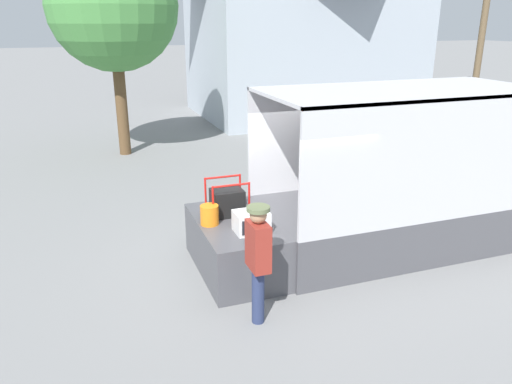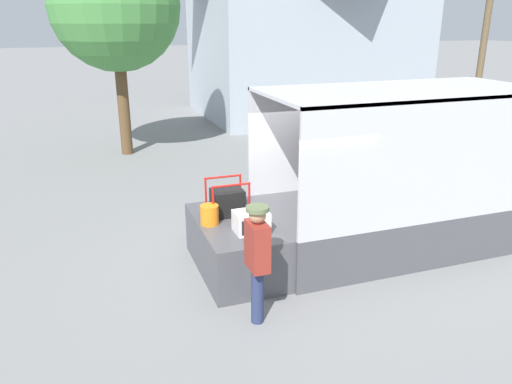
{
  "view_description": "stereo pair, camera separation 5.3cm",
  "coord_description": "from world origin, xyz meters",
  "px_view_note": "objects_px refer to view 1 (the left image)",
  "views": [
    {
      "loc": [
        -2.96,
        -7.45,
        4.12
      ],
      "look_at": [
        -0.33,
        -0.2,
        1.45
      ],
      "focal_mm": 35.0,
      "sensor_mm": 36.0,
      "label": 1
    },
    {
      "loc": [
        -2.91,
        -7.47,
        4.12
      ],
      "look_at": [
        -0.33,
        -0.2,
        1.45
      ],
      "focal_mm": 35.0,
      "sensor_mm": 36.0,
      "label": 2
    }
  ],
  "objects_px": {
    "worker_person": "(258,253)",
    "utility_pole": "(483,24)",
    "box_truck": "(462,187)",
    "orange_bucket": "(210,215)",
    "microwave": "(251,222)",
    "street_tree": "(113,6)",
    "portable_generator": "(228,202)"
  },
  "relations": [
    {
      "from": "box_truck",
      "to": "worker_person",
      "type": "distance_m",
      "value": 5.2
    },
    {
      "from": "orange_bucket",
      "to": "street_tree",
      "type": "distance_m",
      "value": 9.41
    },
    {
      "from": "portable_generator",
      "to": "orange_bucket",
      "type": "xyz_separation_m",
      "value": [
        -0.42,
        -0.32,
        -0.07
      ]
    },
    {
      "from": "box_truck",
      "to": "portable_generator",
      "type": "bearing_deg",
      "value": 175.91
    },
    {
      "from": "worker_person",
      "to": "utility_pole",
      "type": "distance_m",
      "value": 18.56
    },
    {
      "from": "box_truck",
      "to": "street_tree",
      "type": "distance_m",
      "value": 11.04
    },
    {
      "from": "utility_pole",
      "to": "street_tree",
      "type": "bearing_deg",
      "value": -175.6
    },
    {
      "from": "orange_bucket",
      "to": "worker_person",
      "type": "xyz_separation_m",
      "value": [
        0.25,
        -1.65,
        0.03
      ]
    },
    {
      "from": "portable_generator",
      "to": "utility_pole",
      "type": "distance_m",
      "value": 17.25
    },
    {
      "from": "microwave",
      "to": "utility_pole",
      "type": "height_order",
      "value": "utility_pole"
    },
    {
      "from": "portable_generator",
      "to": "box_truck",
      "type": "bearing_deg",
      "value": -4.09
    },
    {
      "from": "box_truck",
      "to": "portable_generator",
      "type": "relative_size",
      "value": 10.48
    },
    {
      "from": "box_truck",
      "to": "worker_person",
      "type": "height_order",
      "value": "box_truck"
    },
    {
      "from": "box_truck",
      "to": "street_tree",
      "type": "xyz_separation_m",
      "value": [
        -5.71,
        8.77,
        3.53
      ]
    },
    {
      "from": "box_truck",
      "to": "worker_person",
      "type": "bearing_deg",
      "value": -161.67
    },
    {
      "from": "portable_generator",
      "to": "street_tree",
      "type": "distance_m",
      "value": 9.12
    },
    {
      "from": "box_truck",
      "to": "utility_pole",
      "type": "bearing_deg",
      "value": 46.85
    },
    {
      "from": "microwave",
      "to": "street_tree",
      "type": "relative_size",
      "value": 0.08
    },
    {
      "from": "utility_pole",
      "to": "portable_generator",
      "type": "bearing_deg",
      "value": -145.74
    },
    {
      "from": "box_truck",
      "to": "utility_pole",
      "type": "height_order",
      "value": "utility_pole"
    },
    {
      "from": "orange_bucket",
      "to": "utility_pole",
      "type": "height_order",
      "value": "utility_pole"
    },
    {
      "from": "orange_bucket",
      "to": "street_tree",
      "type": "relative_size",
      "value": 0.05
    },
    {
      "from": "utility_pole",
      "to": "microwave",
      "type": "bearing_deg",
      "value": -143.21
    },
    {
      "from": "worker_person",
      "to": "utility_pole",
      "type": "xyz_separation_m",
      "value": [
        14.24,
        11.56,
        2.86
      ]
    },
    {
      "from": "microwave",
      "to": "orange_bucket",
      "type": "xyz_separation_m",
      "value": [
        -0.55,
        0.52,
        -0.0
      ]
    },
    {
      "from": "microwave",
      "to": "street_tree",
      "type": "xyz_separation_m",
      "value": [
        -1.07,
        9.27,
        3.43
      ]
    },
    {
      "from": "street_tree",
      "to": "box_truck",
      "type": "bearing_deg",
      "value": -56.94
    },
    {
      "from": "portable_generator",
      "to": "orange_bucket",
      "type": "distance_m",
      "value": 0.54
    },
    {
      "from": "box_truck",
      "to": "portable_generator",
      "type": "xyz_separation_m",
      "value": [
        -4.76,
        0.34,
        0.17
      ]
    },
    {
      "from": "orange_bucket",
      "to": "worker_person",
      "type": "relative_size",
      "value": 0.19
    },
    {
      "from": "street_tree",
      "to": "worker_person",
      "type": "bearing_deg",
      "value": -85.77
    },
    {
      "from": "utility_pole",
      "to": "street_tree",
      "type": "distance_m",
      "value": 15.06
    }
  ]
}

